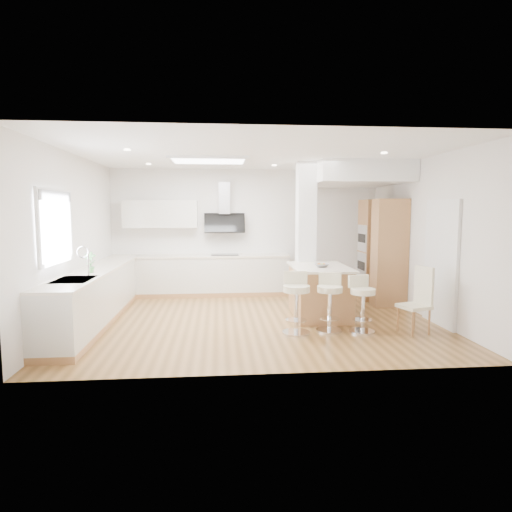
{
  "coord_description": "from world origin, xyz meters",
  "views": [
    {
      "loc": [
        -0.64,
        -7.22,
        1.87
      ],
      "look_at": [
        0.03,
        0.4,
        1.06
      ],
      "focal_mm": 30.0,
      "sensor_mm": 36.0,
      "label": 1
    }
  ],
  "objects": [
    {
      "name": "ground",
      "position": [
        0.0,
        0.0,
        0.0
      ],
      "size": [
        6.0,
        6.0,
        0.0
      ],
      "primitive_type": "plane",
      "color": "olive",
      "rests_on": "ground"
    },
    {
      "name": "ceiling",
      "position": [
        0.0,
        0.0,
        0.0
      ],
      "size": [
        6.0,
        5.0,
        0.02
      ],
      "primitive_type": "cube",
      "color": "white",
      "rests_on": "ground"
    },
    {
      "name": "wall_back",
      "position": [
        0.0,
        2.5,
        1.4
      ],
      "size": [
        6.0,
        0.04,
        2.8
      ],
      "primitive_type": "cube",
      "color": "white",
      "rests_on": "ground"
    },
    {
      "name": "wall_left",
      "position": [
        -3.0,
        0.0,
        1.4
      ],
      "size": [
        0.04,
        5.0,
        2.8
      ],
      "primitive_type": "cube",
      "color": "white",
      "rests_on": "ground"
    },
    {
      "name": "wall_right",
      "position": [
        3.0,
        0.0,
        1.4
      ],
      "size": [
        0.04,
        5.0,
        2.8
      ],
      "primitive_type": "cube",
      "color": "white",
      "rests_on": "ground"
    },
    {
      "name": "skylight",
      "position": [
        -0.79,
        0.6,
        2.77
      ],
      "size": [
        4.1,
        2.1,
        0.06
      ],
      "color": "white",
      "rests_on": "ground"
    },
    {
      "name": "window_left",
      "position": [
        -2.96,
        -0.9,
        1.69
      ],
      "size": [
        0.06,
        1.28,
        1.07
      ],
      "color": "white",
      "rests_on": "ground"
    },
    {
      "name": "doorway_right",
      "position": [
        2.97,
        -0.6,
        1.0
      ],
      "size": [
        0.05,
        1.0,
        2.1
      ],
      "color": "#453C36",
      "rests_on": "ground"
    },
    {
      "name": "counter_left",
      "position": [
        -2.7,
        0.23,
        0.46
      ],
      "size": [
        0.63,
        4.5,
        1.35
      ],
      "color": "#B5804D",
      "rests_on": "ground"
    },
    {
      "name": "counter_back",
      "position": [
        -0.91,
        2.22,
        0.7
      ],
      "size": [
        3.62,
        0.63,
        2.5
      ],
      "color": "#B5804D",
      "rests_on": "ground"
    },
    {
      "name": "pillar",
      "position": [
        1.05,
        0.95,
        1.4
      ],
      "size": [
        0.35,
        0.35,
        2.8
      ],
      "color": "white",
      "rests_on": "ground"
    },
    {
      "name": "soffit",
      "position": [
        2.1,
        1.4,
        2.6
      ],
      "size": [
        1.78,
        2.2,
        0.4
      ],
      "color": "white",
      "rests_on": "ground"
    },
    {
      "name": "oven_column",
      "position": [
        2.68,
        1.23,
        1.05
      ],
      "size": [
        0.63,
        1.21,
        2.1
      ],
      "color": "#B5804D",
      "rests_on": "ground"
    },
    {
      "name": "peninsula",
      "position": [
        1.14,
        0.13,
        0.46
      ],
      "size": [
        1.02,
        1.51,
        0.97
      ],
      "rotation": [
        0.0,
        0.0,
        -0.03
      ],
      "color": "#B5804D",
      "rests_on": "ground"
    },
    {
      "name": "bar_stool_a",
      "position": [
        0.53,
        -0.89,
        0.53
      ],
      "size": [
        0.45,
        0.45,
        0.94
      ],
      "rotation": [
        0.0,
        0.0,
        -0.06
      ],
      "color": "silver",
      "rests_on": "ground"
    },
    {
      "name": "bar_stool_b",
      "position": [
        1.07,
        -0.82,
        0.51
      ],
      "size": [
        0.5,
        0.5,
        0.91
      ],
      "rotation": [
        0.0,
        0.0,
        -0.25
      ],
      "color": "silver",
      "rests_on": "ground"
    },
    {
      "name": "bar_stool_c",
      "position": [
        1.56,
        -0.91,
        0.49
      ],
      "size": [
        0.46,
        0.46,
        0.87
      ],
      "rotation": [
        0.0,
        0.0,
        0.2
      ],
      "color": "silver",
      "rests_on": "ground"
    },
    {
      "name": "dining_chair",
      "position": [
        2.41,
        -1.03,
        0.55
      ],
      "size": [
        0.5,
        0.5,
        1.03
      ],
      "rotation": [
        0.0,
        0.0,
        0.29
      ],
      "color": "beige",
      "rests_on": "ground"
    }
  ]
}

